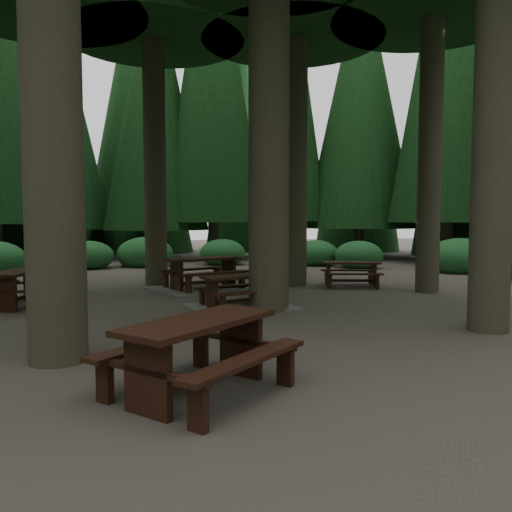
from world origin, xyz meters
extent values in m
plane|color=#4D453E|center=(0.00, 0.00, 0.00)|extent=(80.00, 80.00, 0.00)
cube|color=gray|center=(0.25, 0.54, 0.03)|extent=(2.49, 2.24, 0.05)
cube|color=black|center=(0.25, 0.54, 0.68)|extent=(1.75, 1.07, 0.05)
cube|color=black|center=(0.10, 1.06, 0.41)|extent=(1.63, 0.68, 0.05)
cube|color=black|center=(0.40, 0.01, 0.41)|extent=(1.63, 0.68, 0.05)
cube|color=black|center=(-0.38, 0.35, 0.33)|extent=(0.21, 0.50, 0.65)
cube|color=black|center=(-0.38, 0.35, 0.38)|extent=(0.44, 1.28, 0.05)
cube|color=black|center=(0.88, 0.72, 0.33)|extent=(0.21, 0.50, 0.65)
cube|color=black|center=(0.88, 0.72, 0.38)|extent=(0.44, 1.28, 0.05)
cube|color=black|center=(0.25, 0.54, 0.16)|extent=(1.33, 0.45, 0.07)
cube|color=black|center=(-4.43, 1.72, 0.76)|extent=(1.09, 1.93, 0.06)
cube|color=black|center=(-3.84, 1.59, 0.45)|extent=(0.65, 1.83, 0.05)
cube|color=black|center=(-4.59, 1.02, 0.36)|extent=(0.56, 0.20, 0.73)
cube|color=black|center=(-4.59, 1.02, 0.42)|extent=(1.44, 0.41, 0.06)
cube|color=black|center=(-4.27, 2.43, 0.36)|extent=(0.56, 0.20, 0.73)
cube|color=black|center=(-4.27, 2.43, 0.42)|extent=(1.44, 0.41, 0.06)
cube|color=black|center=(-4.43, 1.72, 0.18)|extent=(0.42, 1.49, 0.08)
cube|color=gray|center=(-0.24, 3.61, 0.03)|extent=(3.22, 2.99, 0.05)
cube|color=black|center=(-0.24, 3.61, 0.84)|extent=(2.17, 1.53, 0.07)
cube|color=black|center=(-0.51, 4.23, 0.50)|extent=(1.96, 1.07, 0.06)
cube|color=black|center=(0.03, 3.00, 0.50)|extent=(1.96, 1.07, 0.06)
cube|color=black|center=(-0.98, 3.29, 0.40)|extent=(0.33, 0.60, 0.81)
cube|color=black|center=(-0.98, 3.29, 0.47)|extent=(0.74, 1.53, 0.07)
cube|color=black|center=(0.50, 3.94, 0.40)|extent=(0.33, 0.60, 0.81)
cube|color=black|center=(0.50, 3.94, 0.47)|extent=(0.74, 1.53, 0.07)
cube|color=black|center=(-0.24, 3.61, 0.20)|extent=(1.58, 0.76, 0.09)
cube|color=black|center=(3.97, 3.48, 0.67)|extent=(1.72, 0.99, 0.05)
cube|color=black|center=(4.10, 4.00, 0.40)|extent=(1.63, 0.60, 0.04)
cube|color=black|center=(3.84, 2.95, 0.40)|extent=(1.63, 0.60, 0.04)
cube|color=black|center=(3.34, 3.63, 0.32)|extent=(0.19, 0.50, 0.65)
cube|color=black|center=(3.34, 3.63, 0.38)|extent=(0.38, 1.28, 0.05)
cube|color=black|center=(4.60, 3.33, 0.32)|extent=(0.19, 0.50, 0.65)
cube|color=black|center=(4.60, 3.33, 0.38)|extent=(0.38, 1.28, 0.05)
cube|color=black|center=(3.97, 3.48, 0.16)|extent=(1.33, 0.39, 0.07)
cube|color=black|center=(-1.07, -4.63, 0.78)|extent=(1.86, 1.84, 0.06)
cube|color=black|center=(-1.51, -4.18, 0.47)|extent=(1.53, 1.50, 0.05)
cube|color=black|center=(-0.63, -5.08, 0.47)|extent=(1.53, 1.50, 0.05)
cube|color=black|center=(-1.61, -5.16, 0.38)|extent=(0.46, 0.47, 0.75)
cube|color=black|center=(-1.61, -5.16, 0.44)|extent=(1.12, 1.14, 0.06)
cube|color=black|center=(-0.53, -4.11, 0.38)|extent=(0.46, 0.47, 0.75)
cube|color=black|center=(-0.53, -4.11, 0.44)|extent=(1.12, 1.14, 0.06)
cube|color=black|center=(-1.07, -4.63, 0.19)|extent=(1.18, 1.16, 0.08)
ellipsoid|color=#21612E|center=(9.44, 6.45, 0.40)|extent=(2.42, 2.42, 1.49)
ellipsoid|color=#21612E|center=(6.43, 8.69, 0.40)|extent=(1.90, 1.90, 1.17)
ellipsoid|color=#21612E|center=(5.14, 10.17, 0.40)|extent=(1.84, 1.84, 1.13)
ellipsoid|color=#21612E|center=(1.30, 11.25, 0.40)|extent=(1.95, 1.95, 1.20)
ellipsoid|color=#21612E|center=(-1.94, 11.21, 0.40)|extent=(2.31, 2.31, 1.42)
ellipsoid|color=#21612E|center=(-4.09, 10.56, 0.40)|extent=(1.93, 1.93, 1.19)
cone|color=black|center=(11.40, 10.41, 9.94)|extent=(5.25, 5.25, 16.27)
cone|color=black|center=(8.89, 14.45, 8.24)|extent=(5.73, 5.73, 13.48)
cone|color=black|center=(4.92, 15.39, 10.17)|extent=(4.80, 4.80, 16.65)
cone|color=black|center=(1.31, 14.75, 9.92)|extent=(4.97, 4.97, 16.24)
cone|color=black|center=(-1.44, 15.36, 7.89)|extent=(5.17, 5.17, 12.91)
cone|color=black|center=(-6.57, 16.72, 8.10)|extent=(5.82, 5.82, 13.26)
cone|color=black|center=(15.32, 14.22, 11.76)|extent=(6.32, 6.32, 23.52)
cone|color=black|center=(11.00, 19.74, 9.51)|extent=(5.26, 5.26, 19.02)
cone|color=black|center=(4.25, 21.60, 8.07)|extent=(5.34, 5.34, 16.14)
cone|color=black|center=(-2.52, 20.86, 8.43)|extent=(6.57, 6.57, 16.86)
cone|color=black|center=(-9.02, 19.44, 10.12)|extent=(6.13, 6.13, 20.24)
camera|label=1|loc=(-1.52, -9.92, 1.86)|focal=35.00mm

